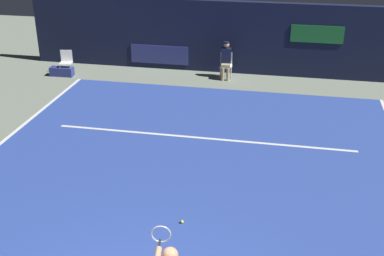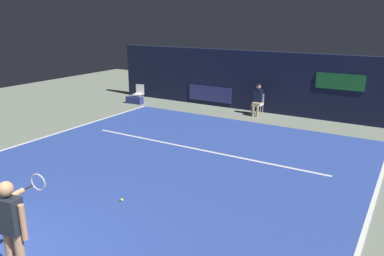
# 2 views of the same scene
# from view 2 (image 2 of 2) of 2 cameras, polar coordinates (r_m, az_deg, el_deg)

# --- Properties ---
(ground_plane) EXTENTS (30.54, 30.54, 0.00)m
(ground_plane) POSITION_cam_2_polar(r_m,az_deg,el_deg) (10.17, -5.14, -6.66)
(ground_plane) COLOR gray
(court_surface) EXTENTS (10.36, 11.87, 0.01)m
(court_surface) POSITION_cam_2_polar(r_m,az_deg,el_deg) (10.17, -5.14, -6.63)
(court_surface) COLOR #2D479E
(court_surface) RESTS_ON ground
(line_sideline_left) EXTENTS (0.10, 11.87, 0.01)m
(line_sideline_left) POSITION_cam_2_polar(r_m,az_deg,el_deg) (8.49, 24.88, -13.02)
(line_sideline_left) COLOR white
(line_sideline_left) RESTS_ON court_surface
(line_sideline_right) EXTENTS (0.10, 11.87, 0.01)m
(line_sideline_right) POSITION_cam_2_polar(r_m,az_deg,el_deg) (13.68, -22.77, -1.74)
(line_sideline_right) COLOR white
(line_sideline_right) RESTS_ON court_surface
(line_service) EXTENTS (8.08, 0.10, 0.01)m
(line_service) POSITION_cam_2_polar(r_m,az_deg,el_deg) (11.78, 0.83, -3.23)
(line_service) COLOR white
(line_service) RESTS_ON court_surface
(back_wall) EXTENTS (15.10, 0.33, 2.60)m
(back_wall) POSITION_cam_2_polar(r_m,az_deg,el_deg) (16.58, 11.10, 6.80)
(back_wall) COLOR #141933
(back_wall) RESTS_ON ground
(tennis_player) EXTENTS (0.74, 0.93, 1.73)m
(tennis_player) POSITION_cam_2_polar(r_m,az_deg,el_deg) (6.34, -25.42, -13.36)
(tennis_player) COLOR tan
(tennis_player) RESTS_ON ground
(line_judge_on_chair) EXTENTS (0.47, 0.55, 1.32)m
(line_judge_on_chair) POSITION_cam_2_polar(r_m,az_deg,el_deg) (15.99, 9.87, 4.29)
(line_judge_on_chair) COLOR white
(line_judge_on_chair) RESTS_ON ground
(courtside_chair_near) EXTENTS (0.51, 0.49, 0.88)m
(courtside_chair_near) POSITION_cam_2_polar(r_m,az_deg,el_deg) (18.32, -8.02, 5.31)
(courtside_chair_near) COLOR white
(courtside_chair_near) RESTS_ON ground
(tennis_ball) EXTENTS (0.07, 0.07, 0.07)m
(tennis_ball) POSITION_cam_2_polar(r_m,az_deg,el_deg) (8.73, -10.56, -10.61)
(tennis_ball) COLOR #CCE033
(tennis_ball) RESTS_ON court_surface
(equipment_bag) EXTENTS (0.85, 0.35, 0.32)m
(equipment_bag) POSITION_cam_2_polar(r_m,az_deg,el_deg) (18.31, -8.65, 4.18)
(equipment_bag) COLOR navy
(equipment_bag) RESTS_ON ground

